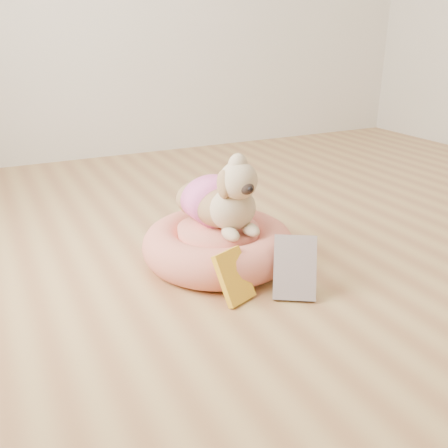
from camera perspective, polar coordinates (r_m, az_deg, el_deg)
name	(u,v)px	position (r m, az deg, el deg)	size (l,w,h in m)	color
floor	(383,266)	(2.07, 17.74, -4.59)	(4.50, 4.50, 0.00)	#A97446
pet_bed	(218,245)	(1.97, -0.64, -2.42)	(0.60, 0.60, 0.15)	#EB6C5C
dog	(221,187)	(1.89, -0.30, 4.29)	(0.30, 0.43, 0.32)	brown
book_yellow	(234,276)	(1.70, 1.14, -6.02)	(0.12, 0.02, 0.18)	#F9FF1A
book_white	(295,268)	(1.74, 8.10, -4.96)	(0.15, 0.02, 0.22)	white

